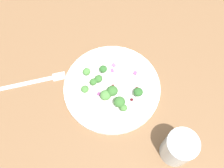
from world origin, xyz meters
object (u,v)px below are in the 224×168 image
Objects in this scene: plate at (112,87)px; fork at (37,81)px; broccoli_floret_0 at (112,91)px; water_glass at (178,148)px; broccoli_floret_2 at (103,69)px; broccoli_floret_1 at (139,91)px.

plate is 1.68× the size of fork.
plate is 3.74cm from broccoli_floret_0.
broccoli_floret_2 is at bearing 168.71° from water_glass.
broccoli_floret_0 is at bearing 27.38° from fork.
water_glass is (21.58, -1.83, 1.21)cm from broccoli_floret_0.
broccoli_floret_2 is at bearing 149.75° from broccoli_floret_0.
plate is 7.94cm from broccoli_floret_1.
plate is 23.88cm from water_glass.
broccoli_floret_2 is at bearing 158.17° from plate.
broccoli_floret_0 is 0.30× the size of water_glass.
plate is 9.09× the size of broccoli_floret_0.
plate is 2.77× the size of water_glass.
plate is at bearing -21.83° from broccoli_floret_2.
broccoli_floret_2 is 19.25cm from fork.
fork is (-17.86, -11.97, -0.61)cm from plate.
water_glass is at bearing -4.84° from broccoli_floret_0.
fork is at bearing -168.60° from water_glass.
fork is 1.65× the size of water_glass.
fork is (-19.53, -10.12, -3.40)cm from broccoli_floret_0.
water_glass reaches higher than broccoli_floret_2.
water_glass is (16.20, -6.51, 1.69)cm from broccoli_floret_1.
plate is at bearing 171.01° from water_glass.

